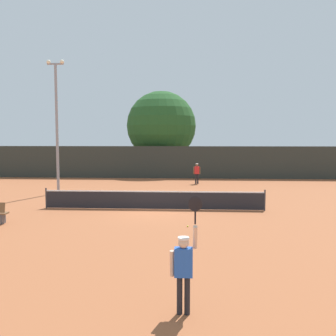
% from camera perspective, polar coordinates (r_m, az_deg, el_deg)
% --- Properties ---
extents(ground_plane, '(120.00, 120.00, 0.00)m').
position_cam_1_polar(ground_plane, '(19.15, -2.26, -6.44)').
color(ground_plane, '#9E5633').
extents(tennis_net, '(11.47, 0.08, 1.07)m').
position_cam_1_polar(tennis_net, '(19.05, -2.26, -4.93)').
color(tennis_net, '#232328').
rests_on(tennis_net, ground).
extents(perimeter_fence, '(39.22, 0.12, 2.95)m').
position_cam_1_polar(perimeter_fence, '(33.62, 0.19, 0.90)').
color(perimeter_fence, '#2D332D').
rests_on(perimeter_fence, ground).
extents(player_serving, '(0.68, 0.39, 2.49)m').
position_cam_1_polar(player_serving, '(7.87, 2.51, -14.60)').
color(player_serving, blue).
rests_on(player_serving, ground).
extents(player_receiving, '(0.57, 0.24, 1.65)m').
position_cam_1_polar(player_receiving, '(29.57, 4.52, -0.54)').
color(player_receiving, red).
rests_on(player_receiving, ground).
extents(tennis_ball, '(0.07, 0.07, 0.07)m').
position_cam_1_polar(tennis_ball, '(15.42, 3.08, -9.04)').
color(tennis_ball, '#CCE033').
rests_on(tennis_ball, ground).
extents(light_pole, '(1.18, 0.28, 8.80)m').
position_cam_1_polar(light_pole, '(25.51, -16.95, 7.36)').
color(light_pole, gray).
rests_on(light_pole, ground).
extents(large_tree, '(7.07, 7.07, 8.48)m').
position_cam_1_polar(large_tree, '(37.74, -1.05, 6.57)').
color(large_tree, brown).
rests_on(large_tree, ground).
extents(parked_car_near, '(2.33, 4.38, 1.69)m').
position_cam_1_polar(parked_car_near, '(40.28, -10.07, 0.45)').
color(parked_car_near, navy).
rests_on(parked_car_near, ground).
extents(parked_car_mid, '(2.18, 4.32, 1.69)m').
position_cam_1_polar(parked_car_mid, '(39.00, 4.31, 0.37)').
color(parked_car_mid, white).
rests_on(parked_car_mid, ground).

